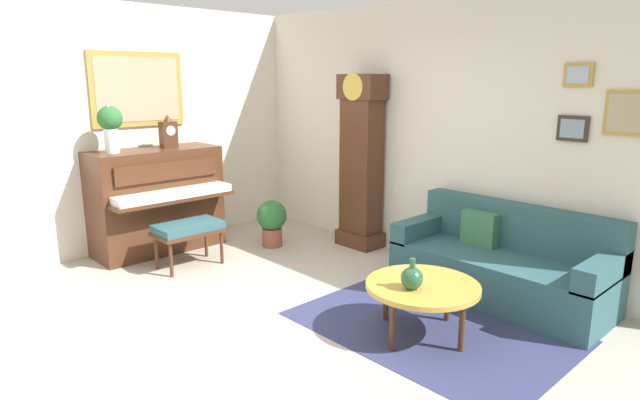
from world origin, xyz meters
TOP-DOWN VIEW (x-y plane):
  - ground_plane at (0.00, 0.00)m, footprint 6.40×6.00m
  - wall_left at (-2.60, 0.01)m, footprint 0.13×4.90m
  - wall_back at (0.01, 2.40)m, footprint 5.30×0.13m
  - area_rug at (1.13, 0.99)m, footprint 2.10×1.50m
  - piano at (-2.23, 0.32)m, footprint 0.87×1.44m
  - piano_bench at (-1.50, 0.29)m, footprint 0.42×0.70m
  - grandfather_clock at (-0.74, 2.16)m, footprint 0.52×0.34m
  - couch at (1.20, 1.96)m, footprint 1.90×0.80m
  - coffee_table at (1.15, 0.82)m, footprint 0.88×0.88m
  - mantel_clock at (-2.23, 0.51)m, footprint 0.13×0.18m
  - flower_vase at (-2.23, -0.15)m, footprint 0.26×0.26m
  - green_jug at (1.15, 0.67)m, footprint 0.17×0.17m
  - potted_plant at (-1.45, 1.37)m, footprint 0.36×0.36m

SIDE VIEW (x-z plane):
  - ground_plane at x=0.00m, z-range -0.10..0.00m
  - area_rug at x=1.13m, z-range 0.00..0.01m
  - couch at x=1.20m, z-range -0.11..0.73m
  - potted_plant at x=-1.45m, z-range 0.04..0.60m
  - coffee_table at x=1.15m, z-range 0.18..0.61m
  - piano_bench at x=-1.50m, z-range 0.17..0.65m
  - green_jug at x=1.15m, z-range 0.39..0.63m
  - piano at x=-2.23m, z-range 0.01..1.20m
  - grandfather_clock at x=-0.74m, z-range -0.05..1.98m
  - mantel_clock at x=-2.23m, z-range 1.17..1.55m
  - wall_back at x=0.01m, z-range 0.00..2.80m
  - wall_left at x=-2.60m, z-range 0.01..2.81m
  - flower_vase at x=-2.23m, z-range 1.22..1.80m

